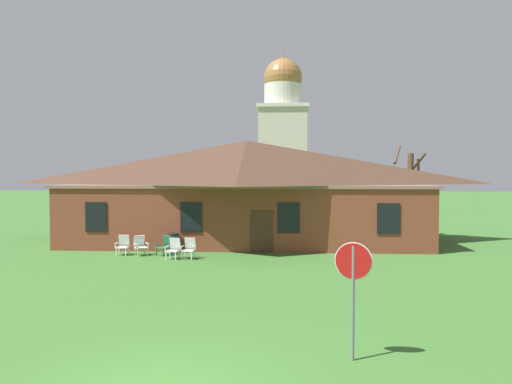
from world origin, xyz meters
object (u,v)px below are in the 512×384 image
Objects in this scene: lawn_chair_near_door at (140,245)px; lawn_chair_left_end at (165,245)px; lawn_chair_by_porch at (123,245)px; lawn_chair_right_end at (189,248)px; stop_sign at (353,276)px; lawn_chair_middle at (174,248)px; trash_bin at (174,243)px.

lawn_chair_left_end is (1.18, 0.09, 0.00)m from lawn_chair_near_door.
lawn_chair_by_porch is 1.00× the size of lawn_chair_right_end.
lawn_chair_left_end and lawn_chair_right_end have the same top height.
lawn_chair_near_door is 1.00× the size of lawn_chair_left_end.
stop_sign is 2.65× the size of lawn_chair_by_porch.
lawn_chair_middle is (-6.66, 12.09, -1.31)m from stop_sign.
lawn_chair_right_end is (1.36, -0.85, 0.00)m from lawn_chair_left_end.
lawn_chair_middle is (1.83, -0.85, 0.00)m from lawn_chair_near_door.
lawn_chair_by_porch is at bearing -162.46° from trash_bin.
lawn_chair_right_end is 0.98× the size of trash_bin.
lawn_chair_left_end is 0.79m from trash_bin.
stop_sign is at bearing -62.92° from trash_bin.
stop_sign reaches higher than lawn_chair_right_end.
stop_sign is 2.65× the size of lawn_chair_left_end.
lawn_chair_right_end is at bearing 116.03° from stop_sign.
lawn_chair_by_porch is 0.90m from lawn_chair_near_door.
lawn_chair_near_door is at bearing -175.47° from lawn_chair_left_end.
stop_sign is 2.65× the size of lawn_chair_middle.
lawn_chair_left_end is at bearing -109.45° from trash_bin.
lawn_chair_right_end is at bearing 7.93° from lawn_chair_middle.
lawn_chair_left_end is 0.98× the size of trash_bin.
lawn_chair_near_door is at bearing 123.27° from stop_sign.
stop_sign is 13.63m from lawn_chair_right_end.
lawn_chair_near_door is 0.98× the size of trash_bin.
lawn_chair_middle is at bearing -77.02° from trash_bin.
lawn_chair_by_porch is 0.98× the size of trash_bin.
stop_sign reaches higher than lawn_chair_near_door.
lawn_chair_near_door is (0.89, -0.10, 0.00)m from lawn_chair_by_porch.
lawn_chair_middle is at bearing -55.32° from lawn_chair_left_end.
lawn_chair_near_door and lawn_chair_middle have the same top height.
trash_bin is (-0.39, 1.69, -0.00)m from lawn_chair_middle.
lawn_chair_near_door is (-8.49, 12.95, -1.31)m from stop_sign.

